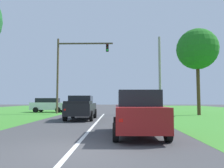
{
  "coord_description": "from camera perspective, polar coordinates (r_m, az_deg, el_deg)",
  "views": [
    {
      "loc": [
        1.4,
        -6.87,
        1.59
      ],
      "look_at": [
        0.97,
        15.77,
        3.24
      ],
      "focal_mm": 35.2,
      "sensor_mm": 36.0,
      "label": 1
    }
  ],
  "objects": [
    {
      "name": "ground_plane",
      "position": [
        17.12,
        -3.67,
        -9.49
      ],
      "size": [
        120.0,
        120.0,
        0.0
      ],
      "primitive_type": "plane",
      "color": "#424244"
    },
    {
      "name": "lane_centre_stripe",
      "position": [
        6.35,
        -12.36,
        -18.54
      ],
      "size": [
        0.16,
        38.23,
        0.01
      ],
      "primitive_type": "cube",
      "color": "white",
      "rests_on": "ground_plane"
    },
    {
      "name": "red_suv_near",
      "position": [
        10.08,
        6.69,
        -7.25
      ],
      "size": [
        2.23,
        4.75,
        2.0
      ],
      "color": "maroon",
      "rests_on": "ground_plane"
    },
    {
      "name": "pickup_truck_lead",
      "position": [
        18.13,
        -8.01,
        -6.02
      ],
      "size": [
        2.22,
        4.91,
        1.93
      ],
      "color": "black",
      "rests_on": "ground_plane"
    },
    {
      "name": "traffic_light",
      "position": [
        26.88,
        -10.72,
        4.9
      ],
      "size": [
        6.74,
        0.4,
        9.0
      ],
      "color": "brown",
      "rests_on": "ground_plane"
    },
    {
      "name": "keep_moving_sign",
      "position": [
        24.15,
        12.22,
        -4.03
      ],
      "size": [
        0.6,
        0.09,
        2.52
      ],
      "color": "gray",
      "rests_on": "ground_plane"
    },
    {
      "name": "oak_tree_right",
      "position": [
        25.74,
        21.26,
        8.38
      ],
      "size": [
        4.41,
        4.41,
        9.3
      ],
      "color": "#4C351E",
      "rests_on": "ground_plane"
    },
    {
      "name": "crossing_suv_far",
      "position": [
        29.96,
        -16.06,
        -5.21
      ],
      "size": [
        4.69,
        2.17,
        1.83
      ],
      "color": "silver",
      "rests_on": "ground_plane"
    },
    {
      "name": "utility_pole_right",
      "position": [
        26.05,
        12.31,
        2.33
      ],
      "size": [
        0.28,
        0.28,
        8.99
      ],
      "primitive_type": "cylinder",
      "color": "#9E998E",
      "rests_on": "ground_plane"
    }
  ]
}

